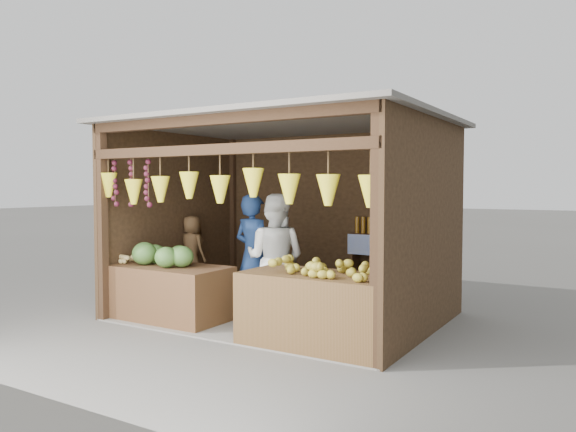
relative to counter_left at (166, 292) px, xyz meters
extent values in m
plane|color=#514F49|center=(1.26, 0.97, -0.36)|extent=(80.00, 80.00, 0.00)
cube|color=slate|center=(1.26, 0.97, -0.35)|extent=(4.00, 3.00, 0.02)
cube|color=black|center=(1.26, 2.47, 0.94)|extent=(4.00, 0.06, 2.60)
cube|color=black|center=(-0.74, 0.97, 0.94)|extent=(0.06, 3.00, 2.60)
cube|color=black|center=(3.26, 0.97, 0.94)|extent=(0.06, 3.00, 2.60)
cube|color=#605B54|center=(1.26, 0.97, 2.27)|extent=(4.30, 3.30, 0.06)
cube|color=black|center=(-0.68, -0.47, 0.94)|extent=(0.11, 0.11, 2.60)
cube|color=black|center=(3.20, -0.47, 0.94)|extent=(0.11, 0.11, 2.60)
cube|color=black|center=(-0.68, 2.41, 0.94)|extent=(0.11, 0.11, 2.60)
cube|color=black|center=(3.20, 2.41, 0.94)|extent=(0.11, 0.11, 2.60)
cube|color=black|center=(1.26, -0.47, 1.84)|extent=(4.00, 0.12, 0.12)
cube|color=black|center=(1.26, -0.47, 2.18)|extent=(4.00, 0.12, 0.12)
cube|color=#382314|center=(2.31, 2.27, 0.69)|extent=(1.25, 0.30, 0.05)
cube|color=#382314|center=(1.73, 2.27, 0.16)|extent=(0.05, 0.28, 1.05)
cube|color=#382314|center=(2.90, 2.27, 0.16)|extent=(0.05, 0.28, 1.05)
cube|color=blue|center=(2.31, 2.11, 0.56)|extent=(1.25, 0.02, 0.30)
cube|color=#4E311A|center=(0.00, 0.00, 0.00)|extent=(1.74, 0.85, 0.72)
cube|color=#483218|center=(2.35, -0.10, 0.05)|extent=(1.68, 0.85, 0.82)
cube|color=black|center=(-0.54, 1.15, -0.22)|extent=(0.30, 0.30, 0.28)
imported|color=navy|center=(0.91, 0.73, 0.48)|extent=(0.66, 0.48, 1.68)
imported|color=white|center=(1.36, 0.59, 0.48)|extent=(0.90, 0.75, 1.69)
imported|color=brown|center=(-0.54, 1.15, 0.44)|extent=(0.56, 0.41, 1.05)
camera|label=1|loc=(5.25, -5.53, 1.42)|focal=35.00mm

